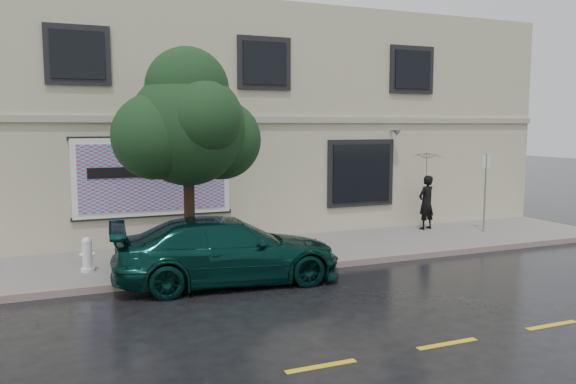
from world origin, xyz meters
name	(u,v)px	position (x,y,z in m)	size (l,w,h in m)	color
ground	(343,286)	(0.00, 0.00, 0.00)	(90.00, 90.00, 0.00)	black
sidewalk	(287,251)	(0.00, 3.25, 0.07)	(20.00, 3.50, 0.15)	gray
curb	(314,266)	(0.00, 1.50, 0.07)	(20.00, 0.18, 0.16)	gray
road_marking	(447,344)	(0.00, -3.50, 0.01)	(19.00, 0.12, 0.01)	gold
building	(226,124)	(0.00, 9.00, 3.50)	(20.00, 8.12, 7.00)	#B6B492
billboard	(154,177)	(-3.20, 4.92, 2.05)	(4.30, 0.16, 2.20)	white
car	(228,250)	(-2.21, 1.20, 0.72)	(2.18, 4.94, 1.44)	#072C27
pedestrian	(426,202)	(5.18, 4.24, 1.01)	(0.63, 0.41, 1.72)	black
umbrella	(427,163)	(5.18, 4.24, 2.25)	(1.05, 1.05, 0.78)	black
street_tree	(188,128)	(-2.83, 2.20, 3.36)	(2.61, 2.61, 4.54)	#332116
fire_hydrant	(87,255)	(-5.05, 2.75, 0.53)	(0.32, 0.30, 0.79)	silver
sign_pole	(485,185)	(6.59, 3.20, 1.61)	(0.30, 0.07, 2.41)	gray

